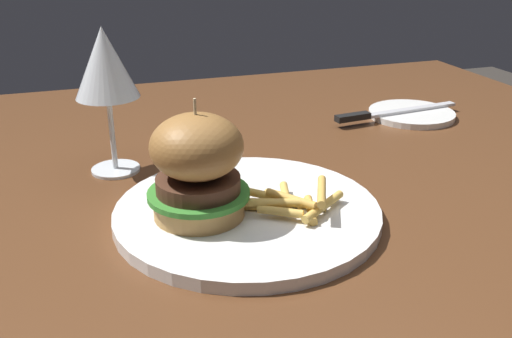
# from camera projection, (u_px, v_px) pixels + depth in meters

# --- Properties ---
(dining_table) EXTENTS (1.22, 0.89, 0.74)m
(dining_table) POSITION_uv_depth(u_px,v_px,m) (257.00, 210.00, 0.84)
(dining_table) COLOR #56331C
(dining_table) RESTS_ON ground
(main_plate) EXTENTS (0.29, 0.29, 0.01)m
(main_plate) POSITION_uv_depth(u_px,v_px,m) (247.00, 212.00, 0.63)
(main_plate) COLOR white
(main_plate) RESTS_ON dining_table
(burger_sandwich) EXTENTS (0.11, 0.11, 0.13)m
(burger_sandwich) POSITION_uv_depth(u_px,v_px,m) (197.00, 166.00, 0.58)
(burger_sandwich) COLOR #B78447
(burger_sandwich) RESTS_ON main_plate
(fries_pile) EXTENTS (0.13, 0.09, 0.03)m
(fries_pile) POSITION_uv_depth(u_px,v_px,m) (292.00, 202.00, 0.61)
(fries_pile) COLOR gold
(fries_pile) RESTS_ON main_plate
(wine_glass) EXTENTS (0.08, 0.08, 0.19)m
(wine_glass) POSITION_uv_depth(u_px,v_px,m) (105.00, 66.00, 0.70)
(wine_glass) COLOR silver
(wine_glass) RESTS_ON dining_table
(bread_plate) EXTENTS (0.14, 0.14, 0.01)m
(bread_plate) POSITION_uv_depth(u_px,v_px,m) (411.00, 114.00, 0.96)
(bread_plate) COLOR white
(bread_plate) RESTS_ON dining_table
(table_knife) EXTENTS (0.24, 0.04, 0.01)m
(table_knife) POSITION_uv_depth(u_px,v_px,m) (387.00, 113.00, 0.94)
(table_knife) COLOR silver
(table_knife) RESTS_ON bread_plate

